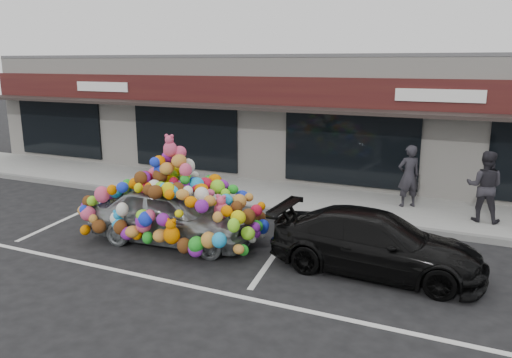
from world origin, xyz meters
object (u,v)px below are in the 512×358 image
at_px(toy_car, 173,208).
at_px(pedestrian_b, 485,186).
at_px(pedestrian_a, 409,176).
at_px(black_sedan, 376,243).

relative_size(toy_car, pedestrian_b, 2.38).
xyz_separation_m(pedestrian_a, pedestrian_b, (1.91, -0.55, 0.03)).
xyz_separation_m(toy_car, pedestrian_a, (4.53, 4.73, 0.19)).
height_order(pedestrian_a, pedestrian_b, pedestrian_b).
bearing_deg(black_sedan, pedestrian_a, 1.79).
distance_m(toy_car, pedestrian_b, 7.68).
relative_size(toy_car, black_sedan, 1.03).
relative_size(pedestrian_a, pedestrian_b, 0.96).
relative_size(black_sedan, pedestrian_a, 2.40).
bearing_deg(pedestrian_b, pedestrian_a, -12.37).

